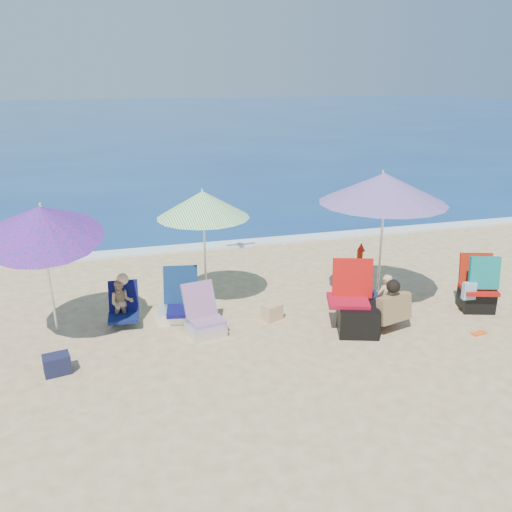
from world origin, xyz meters
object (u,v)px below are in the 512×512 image
object	(u,v)px
umbrella_turquoise	(384,188)
umbrella_striped	(203,205)
chair_navy	(180,306)
person_center	(388,303)
chair_rainbow	(204,320)
camp_chair_right	(477,290)
person_left	(122,302)
camp_chair_left	(356,312)
furled_umbrella	(359,275)
umbrella_blue	(41,222)

from	to	relation	value
umbrella_turquoise	umbrella_striped	world-z (taller)	umbrella_turquoise
chair_navy	person_center	size ratio (longest dim) A/B	1.00
chair_navy	chair_rainbow	world-z (taller)	chair_navy
camp_chair_right	person_center	distance (m)	1.83
umbrella_turquoise	person_left	size ratio (longest dim) A/B	2.79
umbrella_turquoise	person_center	world-z (taller)	umbrella_turquoise
camp_chair_right	person_center	bearing A→B (deg)	-173.75
umbrella_turquoise	person_center	xyz separation A→B (m)	(-0.20, -0.77, -1.69)
umbrella_turquoise	person_center	bearing A→B (deg)	-104.19
chair_navy	person_center	xyz separation A→B (m)	(3.15, -1.29, 0.21)
camp_chair_left	umbrella_striped	bearing A→B (deg)	141.51
furled_umbrella	umbrella_turquoise	bearing A→B (deg)	17.66
umbrella_blue	person_center	bearing A→B (deg)	-9.97
umbrella_turquoise	chair_navy	xyz separation A→B (m)	(-3.35, 0.52, -1.90)
umbrella_striped	person_left	world-z (taller)	umbrella_striped
camp_chair_left	camp_chair_right	xyz separation A→B (m)	(2.36, 0.17, 0.03)
umbrella_blue	camp_chair_right	xyz separation A→B (m)	(6.91, -0.70, -1.54)
camp_chair_right	person_center	size ratio (longest dim) A/B	1.15
umbrella_striped	chair_navy	world-z (taller)	umbrella_striped
umbrella_blue	chair_rainbow	world-z (taller)	umbrella_blue
camp_chair_left	furled_umbrella	bearing A→B (deg)	62.10
umbrella_blue	chair_navy	world-z (taller)	umbrella_blue
umbrella_striped	furled_umbrella	xyz separation A→B (m)	(2.41, -1.05, -1.13)
umbrella_striped	person_center	size ratio (longest dim) A/B	2.36
umbrella_blue	furled_umbrella	bearing A→B (deg)	-2.98
umbrella_blue	furled_umbrella	size ratio (longest dim) A/B	1.84
umbrella_turquoise	camp_chair_left	bearing A→B (deg)	-134.80
umbrella_blue	person_center	xyz separation A→B (m)	(5.09, -0.89, -1.48)
chair_rainbow	person_center	xyz separation A→B (m)	(2.85, -0.67, 0.23)
person_center	camp_chair_left	bearing A→B (deg)	176.86
furled_umbrella	camp_chair_left	distance (m)	0.78
furled_umbrella	camp_chair_right	xyz separation A→B (m)	(2.04, -0.44, -0.33)
umbrella_striped	furled_umbrella	size ratio (longest dim) A/B	1.65
umbrella_turquoise	furled_umbrella	distance (m)	1.49
chair_navy	person_center	world-z (taller)	person_center
umbrella_turquoise	chair_rainbow	distance (m)	3.60
umbrella_striped	umbrella_blue	distance (m)	2.59
chair_navy	camp_chair_right	distance (m)	5.09
umbrella_turquoise	camp_chair_right	bearing A→B (deg)	-19.45
chair_navy	camp_chair_left	bearing A→B (deg)	-25.77
chair_rainbow	person_left	xyz separation A→B (m)	(-1.22, 0.61, 0.20)
umbrella_blue	chair_navy	bearing A→B (deg)	11.50
camp_chair_right	umbrella_turquoise	bearing A→B (deg)	160.55
umbrella_turquoise	chair_navy	distance (m)	3.88
camp_chair_left	camp_chair_right	distance (m)	2.37
umbrella_striped	chair_navy	distance (m)	1.73
camp_chair_right	umbrella_blue	bearing A→B (deg)	174.25
umbrella_turquoise	umbrella_striped	distance (m)	2.98
umbrella_striped	chair_navy	size ratio (longest dim) A/B	2.37
chair_rainbow	camp_chair_left	distance (m)	2.40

